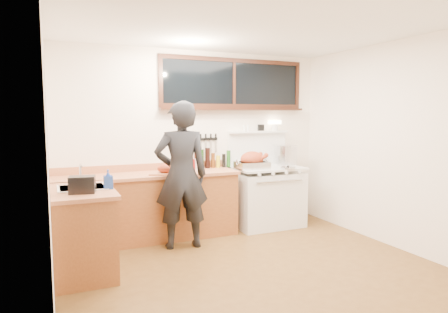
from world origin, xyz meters
name	(u,v)px	position (x,y,z in m)	size (l,w,h in m)	color
ground_plane	(251,268)	(0.00, 0.00, -0.01)	(4.00, 3.50, 0.02)	brown
room_shell	(252,118)	(0.00, 0.00, 1.65)	(4.10, 3.60, 2.65)	white
counter_back	(148,206)	(-0.80, 1.45, 0.45)	(2.44, 0.64, 1.00)	brown
counter_left	(82,231)	(-1.70, 0.62, 0.45)	(0.64, 1.09, 0.90)	brown
sink_unit	(82,193)	(-1.68, 0.70, 0.85)	(0.50, 0.45, 0.37)	white
vintage_stove	(266,195)	(1.00, 1.41, 0.47)	(1.02, 0.74, 1.59)	white
back_window	(234,89)	(0.60, 1.72, 2.06)	(2.32, 0.13, 0.77)	black
left_doorway	(51,194)	(-1.99, -0.55, 1.09)	(0.02, 1.04, 2.17)	black
knife_strip	(203,140)	(0.10, 1.73, 1.31)	(0.46, 0.03, 0.28)	black
man	(181,175)	(-0.48, 0.97, 0.92)	(0.72, 0.52, 1.85)	black
soap_bottle	(108,179)	(-1.43, 0.53, 1.00)	(0.10, 0.10, 0.21)	#2045A4
toaster	(82,185)	(-1.70, 0.39, 0.99)	(0.27, 0.21, 0.17)	black
cutting_board	(166,170)	(-0.59, 1.29, 0.95)	(0.47, 0.42, 0.14)	#BC724A
roast_turkey	(252,162)	(0.71, 1.33, 1.00)	(0.49, 0.36, 0.25)	silver
stockpot	(287,155)	(1.42, 1.51, 1.05)	(0.40, 0.40, 0.30)	silver
saucepan	(262,160)	(1.07, 1.70, 0.96)	(0.22, 0.30, 0.12)	silver
pot_lid	(288,168)	(1.19, 1.12, 0.91)	(0.26, 0.26, 0.04)	silver
coffee_tin	(190,165)	(-0.16, 1.55, 0.98)	(0.11, 0.09, 0.15)	maroon
pitcher	(197,164)	(-0.06, 1.54, 0.98)	(0.10, 0.10, 0.16)	white
bottle_cluster	(210,159)	(0.18, 1.63, 1.03)	(0.57, 0.07, 0.30)	black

